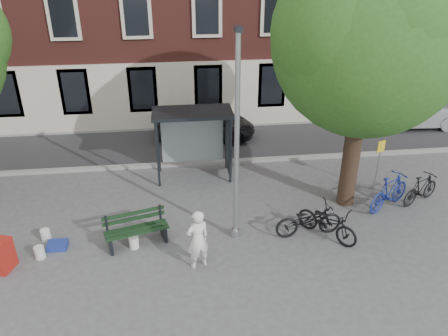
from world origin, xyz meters
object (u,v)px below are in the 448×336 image
Objects in this scene: bike_a at (309,220)px; car_silver at (415,112)px; painter at (198,239)px; bike_c at (327,222)px; bike_d at (421,189)px; car_dark at (206,125)px; lamppost at (237,153)px; bench at (136,230)px; notice_sign at (380,155)px; bike_b at (389,192)px; bus_shelter at (203,128)px.

bike_a is 0.44× the size of car_silver.
painter is 0.86× the size of bike_a.
bike_a is at bearing 121.41° from bike_c.
bike_a is 4.54m from bike_d.
painter is 0.40× the size of car_dark.
lamppost is 3.14m from bike_a.
painter reaches higher than bike_a.
car_dark is (2.66, 7.65, 0.18)m from bench.
lamppost is 2.99× the size of bike_a.
lamppost is at bearing -177.91° from notice_sign.
car_silver reaches higher than bike_a.
car_dark is (-6.76, 6.48, 0.10)m from bike_d.
car_dark is at bearing 93.87° from car_silver.
notice_sign is at bearing -128.04° from car_dark.
car_silver is (3.32, 6.67, 0.24)m from bike_d.
painter is at bearing 132.35° from car_silver.
bike_d is 0.93× the size of notice_sign.
bike_a reaches higher than bike_c.
bike_b is 2.93m from bike_c.
bus_shelter is 6.30m from notice_sign.
painter is 14.29m from car_silver.
bike_d is at bearing -76.18° from bike_a.
bike_b is (8.19, 0.99, 0.17)m from bench.
bench is 8.68m from notice_sign.
bike_b is at bearing -12.04° from bike_c.
bike_c is at bearing -154.40° from car_dark.
bike_c is (5.61, -0.39, 0.09)m from bench.
bike_c is (-2.58, -1.37, -0.08)m from bike_b.
car_dark is (-2.43, 7.87, 0.08)m from bike_a.
notice_sign is (-1.10, 1.10, 0.82)m from bike_d.
bus_shelter is 1.41× the size of bike_b.
painter is 2.18m from bench.
painter is 0.38× the size of car_silver.
bench is 0.42× the size of car_silver.
bike_c is at bearing 170.57° from painter.
bench is 0.95× the size of bike_b.
car_dark is at bearing 115.52° from notice_sign.
car_dark is 2.38× the size of notice_sign.
bike_a is 8.23m from car_dark.
bus_shelter is at bearing -118.40° from painter.
lamppost is 7.98m from car_dark.
bike_c is 0.45× the size of car_dark.
painter is at bearing 179.42° from car_dark.
lamppost is at bearing 80.95° from bike_a.
bench is at bearing -119.50° from bus_shelter.
lamppost reaches higher than bus_shelter.
bike_b is 1.49m from notice_sign.
car_silver is at bearing 30.61° from notice_sign.
painter is 1.01× the size of bike_d.
bike_b reaches higher than bike_a.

